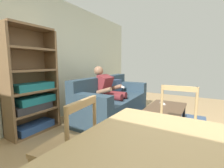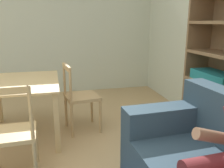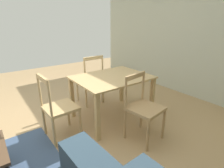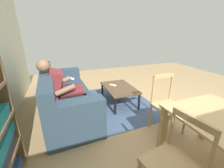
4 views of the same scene
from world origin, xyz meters
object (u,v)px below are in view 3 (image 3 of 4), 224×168
Objects in this scene: dining_chair_near_wall at (143,108)px; dining_chair_facing_couch at (58,108)px; dining_table at (112,83)px; dining_chair_by_doorway at (90,80)px.

dining_chair_facing_couch reaches higher than dining_chair_near_wall.
dining_chair_by_doorway reaches higher than dining_table.
dining_chair_near_wall is 1.45m from dining_chair_by_doorway.
dining_table is 1.22× the size of dining_chair_by_doorway.
dining_chair_near_wall is at bearing 141.82° from dining_chair_facing_couch.
dining_table is 0.94m from dining_chair_facing_couch.
dining_chair_near_wall is at bearing 89.67° from dining_table.
dining_chair_facing_couch reaches higher than dining_table.
dining_table is 1.27× the size of dining_chair_facing_couch.
dining_chair_by_doorway is (0.00, -0.72, -0.14)m from dining_table.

